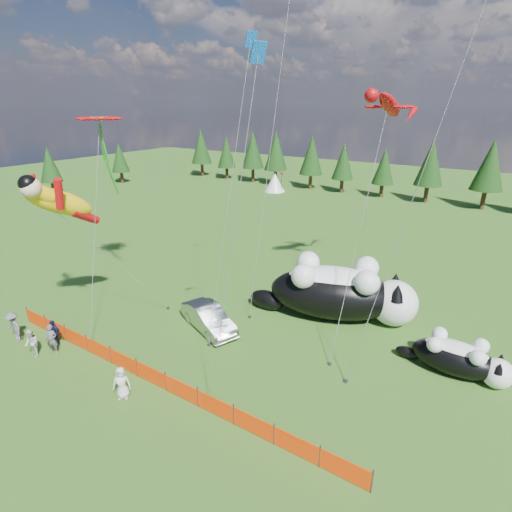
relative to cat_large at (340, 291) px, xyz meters
The scene contains 18 objects.
ground 9.97m from the cat_large, 122.61° to the right, with size 160.00×160.00×0.00m, color #193D0B.
safety_fence 12.50m from the cat_large, 115.14° to the right, with size 22.06×0.06×1.10m.
tree_line 37.19m from the cat_large, 98.18° to the left, with size 90.00×4.00×8.00m, color black, non-canonical shape.
festival_tents 32.26m from the cat_large, 79.79° to the left, with size 50.00×3.20×2.80m, color white, non-canonical shape.
cat_large is the anchor object (origin of this frame).
cat_small 7.71m from the cat_large, 16.98° to the right, with size 5.58×2.05×2.02m.
car 8.45m from the cat_large, 137.00° to the right, with size 1.58×4.54×1.50m, color #B1B2B6.
spectator_a 17.09m from the cat_large, 133.51° to the right, with size 0.65×0.43×1.78m, color #56555A.
spectator_b 18.11m from the cat_large, 133.44° to the right, with size 0.79×0.47×1.63m, color silver.
spectator_c 17.17m from the cat_large, 136.26° to the right, with size 0.96×0.49×1.63m, color #131836.
spectator_d 19.59m from the cat_large, 139.00° to the right, with size 1.19×0.61×1.84m, color #56555A.
spectator_e 13.93m from the cat_large, 114.15° to the right, with size 0.81×0.52×1.65m, color silver.
superhero_kite 17.45m from the cat_large, 144.13° to the right, with size 5.73×6.99×10.62m.
gecko_kite 11.75m from the cat_large, 80.48° to the left, with size 2.81×11.91×15.68m.
flower_kite 18.49m from the cat_large, 159.90° to the right, with size 6.12×7.72×13.90m.
diamond_kite_a 14.79m from the cat_large, 152.52° to the right, with size 0.69×5.34×17.12m.
diamond_kite_c 15.35m from the cat_large, 91.43° to the right, with size 2.14×1.85×15.30m.
diamond_kite_d 18.48m from the cat_large, 150.38° to the left, with size 1.94×7.67×21.24m.
Camera 1 is at (13.10, -13.83, 13.01)m, focal length 28.00 mm.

